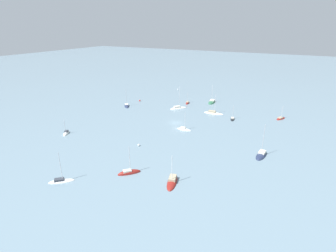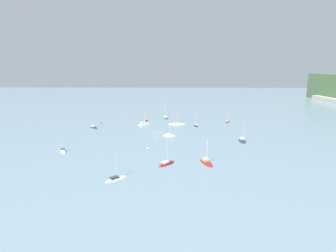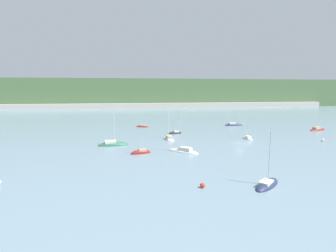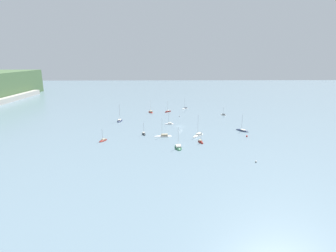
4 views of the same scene
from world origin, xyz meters
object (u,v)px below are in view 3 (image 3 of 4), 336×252
object	(u,v)px
sailboat_8	(267,185)
sailboat_11	(113,145)
sailboat_2	(317,130)
sailboat_12	(141,153)
sailboat_6	(169,139)
sailboat_3	(183,152)
sailboat_0	(175,133)
mooring_buoy_1	(323,140)
sailboat_4	(247,139)
sailboat_10	(142,127)
sailboat_9	(234,125)
mooring_buoy_2	(203,185)

from	to	relation	value
sailboat_8	sailboat_11	xyz separation A→B (m)	(-25.32, 34.52, 0.03)
sailboat_2	sailboat_12	distance (m)	71.32
sailboat_2	sailboat_6	xyz separation A→B (m)	(-57.23, -8.62, 0.02)
sailboat_2	sailboat_3	distance (m)	62.02
sailboat_0	mooring_buoy_1	bearing A→B (deg)	140.98
sailboat_11	sailboat_6	bearing A→B (deg)	17.90
sailboat_4	sailboat_10	xyz separation A→B (m)	(-30.09, 30.86, -0.04)
sailboat_11	mooring_buoy_1	size ratio (longest dim) A/B	13.35
sailboat_3	sailboat_10	size ratio (longest dim) A/B	1.81
sailboat_10	sailboat_12	distance (m)	44.24
sailboat_9	mooring_buoy_1	distance (m)	38.39
sailboat_8	sailboat_12	distance (m)	30.30
sailboat_8	sailboat_10	bearing A→B (deg)	62.26
sailboat_3	sailboat_8	size ratio (longest dim) A/B	1.19
sailboat_11	sailboat_9	bearing A→B (deg)	30.64
sailboat_9	mooring_buoy_1	xyz separation A→B (m)	(11.81, -36.53, 0.27)
sailboat_0	sailboat_6	world-z (taller)	sailboat_6
mooring_buoy_2	sailboat_3	bearing A→B (deg)	84.95
sailboat_2	sailboat_10	world-z (taller)	sailboat_2
sailboat_3	sailboat_6	size ratio (longest dim) A/B	1.20
sailboat_2	sailboat_9	world-z (taller)	sailboat_9
sailboat_0	sailboat_8	size ratio (longest dim) A/B	0.70
sailboat_12	mooring_buoy_1	size ratio (longest dim) A/B	8.38
mooring_buoy_1	sailboat_12	bearing A→B (deg)	-173.40
sailboat_11	mooring_buoy_2	bearing A→B (deg)	-69.08
sailboat_9	mooring_buoy_2	bearing A→B (deg)	-111.21
sailboat_4	sailboat_9	distance (m)	30.46
sailboat_0	sailboat_9	distance (m)	32.39
mooring_buoy_1	mooring_buoy_2	world-z (taller)	mooring_buoy_2
sailboat_0	sailboat_11	bearing A→B (deg)	26.16
sailboat_3	sailboat_6	bearing A→B (deg)	-45.71
sailboat_6	sailboat_8	distance (m)	41.79
sailboat_9	mooring_buoy_2	world-z (taller)	sailboat_9
sailboat_9	sailboat_12	world-z (taller)	sailboat_9
mooring_buoy_1	sailboat_0	bearing A→B (deg)	153.07
sailboat_3	mooring_buoy_2	xyz separation A→B (m)	(-2.04, -23.07, 0.26)
sailboat_4	sailboat_9	size ratio (longest dim) A/B	0.68
sailboat_10	mooring_buoy_1	bearing A→B (deg)	168.78
sailboat_8	sailboat_3	bearing A→B (deg)	68.68
mooring_buoy_2	sailboat_12	bearing A→B (deg)	109.22
sailboat_4	sailboat_2	bearing A→B (deg)	-70.17
sailboat_2	sailboat_8	bearing A→B (deg)	-151.77
sailboat_9	mooring_buoy_2	xyz separation A→B (m)	(-33.10, -65.98, 0.28)
sailboat_9	sailboat_10	bearing A→B (deg)	-176.77
sailboat_4	sailboat_9	world-z (taller)	sailboat_9
sailboat_2	mooring_buoy_1	xyz separation A→B (m)	(-13.61, -19.21, 0.25)
sailboat_6	sailboat_12	bearing A→B (deg)	146.27
sailboat_3	mooring_buoy_1	distance (m)	43.35
sailboat_0	sailboat_2	bearing A→B (deg)	166.83
sailboat_6	sailboat_11	distance (m)	17.54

